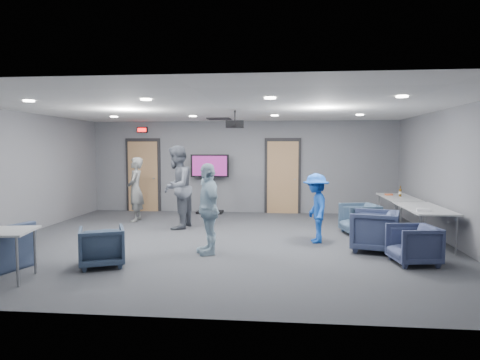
# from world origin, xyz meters

# --- Properties ---
(floor) EXTENTS (9.00, 9.00, 0.00)m
(floor) POSITION_xyz_m (0.00, 0.00, 0.00)
(floor) COLOR #33353A
(floor) RESTS_ON ground
(ceiling) EXTENTS (9.00, 9.00, 0.00)m
(ceiling) POSITION_xyz_m (0.00, 0.00, 2.70)
(ceiling) COLOR silver
(ceiling) RESTS_ON wall_back
(wall_back) EXTENTS (9.00, 0.02, 2.70)m
(wall_back) POSITION_xyz_m (0.00, 4.00, 1.35)
(wall_back) COLOR slate
(wall_back) RESTS_ON floor
(wall_front) EXTENTS (9.00, 0.02, 2.70)m
(wall_front) POSITION_xyz_m (0.00, -4.00, 1.35)
(wall_front) COLOR slate
(wall_front) RESTS_ON floor
(wall_left) EXTENTS (0.02, 8.00, 2.70)m
(wall_left) POSITION_xyz_m (-4.50, 0.00, 1.35)
(wall_left) COLOR slate
(wall_left) RESTS_ON floor
(wall_right) EXTENTS (0.02, 8.00, 2.70)m
(wall_right) POSITION_xyz_m (4.50, 0.00, 1.35)
(wall_right) COLOR slate
(wall_right) RESTS_ON floor
(door_left) EXTENTS (1.06, 0.17, 2.24)m
(door_left) POSITION_xyz_m (-3.00, 3.95, 1.07)
(door_left) COLOR black
(door_left) RESTS_ON wall_back
(door_right) EXTENTS (1.06, 0.17, 2.24)m
(door_right) POSITION_xyz_m (1.20, 3.95, 1.07)
(door_right) COLOR black
(door_right) RESTS_ON wall_back
(exit_sign) EXTENTS (0.32, 0.08, 0.16)m
(exit_sign) POSITION_xyz_m (-3.00, 3.93, 2.45)
(exit_sign) COLOR black
(exit_sign) RESTS_ON wall_back
(hvac_diffuser) EXTENTS (0.60, 0.60, 0.03)m
(hvac_diffuser) POSITION_xyz_m (-0.50, 2.80, 2.69)
(hvac_diffuser) COLOR black
(hvac_diffuser) RESTS_ON ceiling
(downlights) EXTENTS (6.18, 3.78, 0.02)m
(downlights) POSITION_xyz_m (0.00, 0.00, 2.68)
(downlights) COLOR white
(downlights) RESTS_ON ceiling
(person_a) EXTENTS (0.47, 0.65, 1.67)m
(person_a) POSITION_xyz_m (-2.60, 2.14, 0.83)
(person_a) COLOR gray
(person_a) RESTS_ON floor
(person_b) EXTENTS (0.85, 1.04, 1.96)m
(person_b) POSITION_xyz_m (-1.29, 1.27, 0.98)
(person_b) COLOR #555B66
(person_b) RESTS_ON floor
(person_c) EXTENTS (0.76, 1.04, 1.64)m
(person_c) POSITION_xyz_m (-0.13, -1.05, 0.82)
(person_c) COLOR #A3BFD2
(person_c) RESTS_ON floor
(person_d) EXTENTS (0.61, 0.95, 1.40)m
(person_d) POSITION_xyz_m (1.87, 0.08, 0.70)
(person_d) COLOR blue
(person_d) RESTS_ON floor
(chair_right_a) EXTENTS (0.89, 0.87, 0.68)m
(chair_right_a) POSITION_xyz_m (2.90, 0.99, 0.34)
(chair_right_a) COLOR #3A4F65
(chair_right_a) RESTS_ON floor
(chair_right_b) EXTENTS (1.03, 1.01, 0.76)m
(chair_right_b) POSITION_xyz_m (2.90, -0.56, 0.38)
(chair_right_b) COLOR #394364
(chair_right_b) RESTS_ON floor
(chair_right_c) EXTENTS (0.81, 0.80, 0.65)m
(chair_right_c) POSITION_xyz_m (3.35, -1.41, 0.32)
(chair_right_c) COLOR #394163
(chair_right_c) RESTS_ON floor
(chair_front_a) EXTENTS (0.91, 0.92, 0.64)m
(chair_front_a) POSITION_xyz_m (-1.70, -2.04, 0.32)
(chair_front_a) COLOR #35455C
(chair_front_a) RESTS_ON floor
(table_right_a) EXTENTS (0.71, 1.71, 0.73)m
(table_right_a) POSITION_xyz_m (4.00, 2.06, 0.68)
(table_right_a) COLOR #AEB0B3
(table_right_a) RESTS_ON floor
(table_right_b) EXTENTS (0.77, 1.85, 0.73)m
(table_right_b) POSITION_xyz_m (4.00, 0.16, 0.69)
(table_right_b) COLOR #AEB0B3
(table_right_b) RESTS_ON floor
(bottle_right) EXTENTS (0.07, 0.07, 0.26)m
(bottle_right) POSITION_xyz_m (4.05, 2.10, 0.83)
(bottle_right) COLOR #56390E
(bottle_right) RESTS_ON table_right_a
(snack_box) EXTENTS (0.19, 0.13, 0.04)m
(snack_box) POSITION_xyz_m (3.84, 2.35, 0.75)
(snack_box) COLOR #B9532E
(snack_box) RESTS_ON table_right_a
(wrapper) EXTENTS (0.26, 0.20, 0.05)m
(wrapper) POSITION_xyz_m (3.81, -0.39, 0.76)
(wrapper) COLOR silver
(wrapper) RESTS_ON table_right_b
(tv_stand) EXTENTS (1.12, 0.53, 1.72)m
(tv_stand) POSITION_xyz_m (-0.92, 3.75, 0.98)
(tv_stand) COLOR black
(tv_stand) RESTS_ON floor
(projector) EXTENTS (0.39, 0.37, 0.36)m
(projector) POSITION_xyz_m (0.20, 0.34, 2.40)
(projector) COLOR black
(projector) RESTS_ON ceiling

